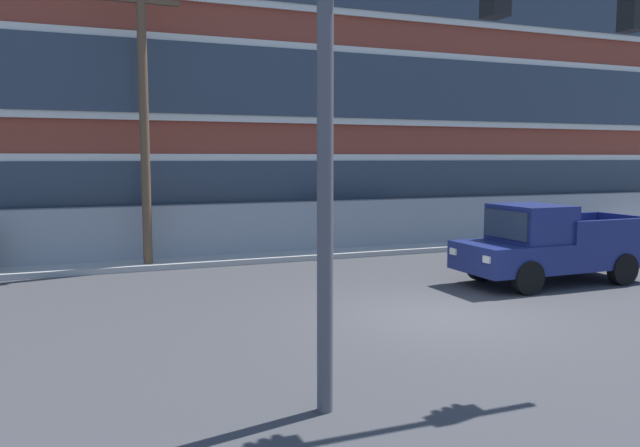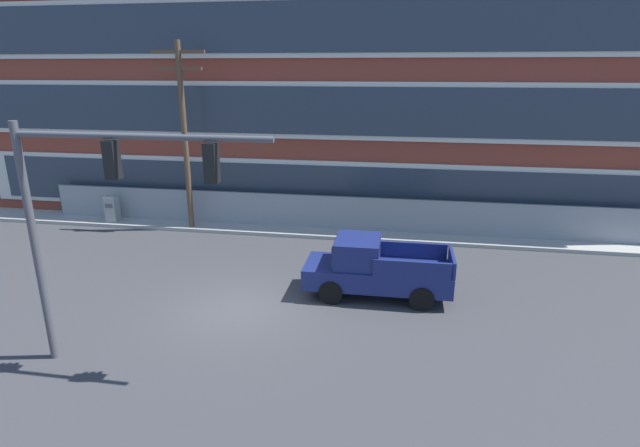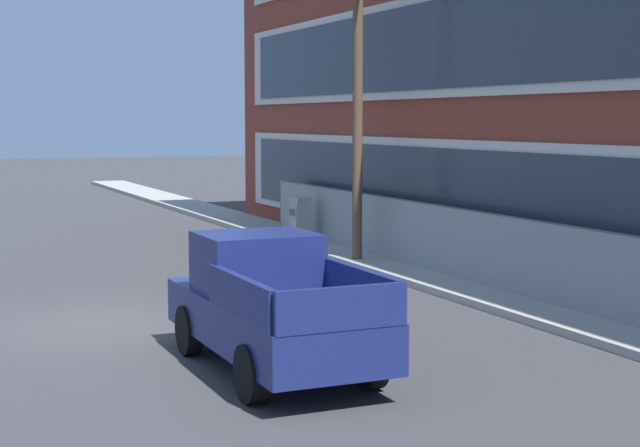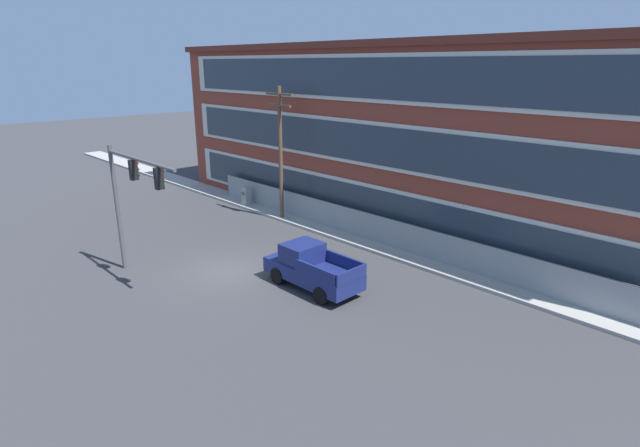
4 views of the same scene
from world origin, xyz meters
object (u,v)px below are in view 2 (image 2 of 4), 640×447
utility_pole_near_corner (184,129)px  electrical_cabinet (112,210)px  traffic_signal_mast (95,198)px  pickup_truck_navy (374,269)px

utility_pole_near_corner → electrical_cabinet: 5.85m
utility_pole_near_corner → electrical_cabinet: size_ratio=6.03×
traffic_signal_mast → pickup_truck_navy: size_ratio=1.28×
traffic_signal_mast → electrical_cabinet: (-6.94, 11.30, -3.79)m
traffic_signal_mast → utility_pole_near_corner: 11.51m
pickup_truck_navy → electrical_cabinet: bearing=155.9°
traffic_signal_mast → pickup_truck_navy: bearing=39.7°
electrical_cabinet → pickup_truck_navy: bearing=-24.1°
traffic_signal_mast → electrical_cabinet: bearing=121.6°
electrical_cabinet → utility_pole_near_corner: bearing=-1.7°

